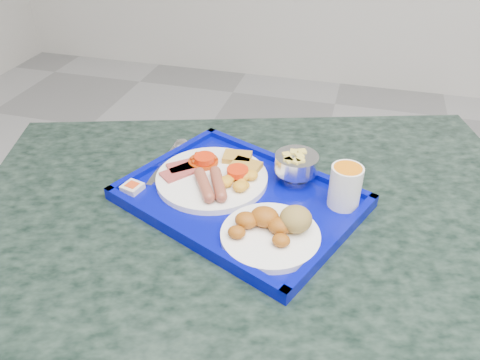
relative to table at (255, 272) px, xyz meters
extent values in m
cylinder|color=gray|center=(0.00, 0.00, -0.18)|extent=(0.10, 0.10, 0.64)
cube|color=black|center=(0.00, 0.00, 0.16)|extent=(1.31, 1.06, 0.04)
cube|color=#030892|center=(-0.04, 0.01, 0.19)|extent=(0.53, 0.47, 0.01)
cube|color=#030892|center=(0.02, 0.15, 0.20)|extent=(0.41, 0.19, 0.01)
cube|color=#030892|center=(-0.10, -0.14, 0.20)|extent=(0.41, 0.19, 0.01)
cube|color=#030892|center=(0.16, -0.08, 0.20)|extent=(0.14, 0.30, 0.01)
cube|color=#030892|center=(-0.23, 0.09, 0.20)|extent=(0.14, 0.30, 0.01)
cylinder|color=white|center=(-0.11, 0.04, 0.20)|extent=(0.23, 0.23, 0.01)
cube|color=#AE4745|center=(-0.17, 0.06, 0.21)|extent=(0.09, 0.08, 0.01)
cube|color=#AE4745|center=(-0.17, 0.03, 0.21)|extent=(0.08, 0.09, 0.01)
cylinder|color=#BF3A07|center=(-0.14, 0.08, 0.21)|extent=(0.06, 0.06, 0.01)
sphere|color=#BF3A07|center=(-0.16, 0.10, 0.22)|extent=(0.01, 0.01, 0.01)
sphere|color=#BF3A07|center=(-0.14, 0.11, 0.22)|extent=(0.01, 0.01, 0.01)
sphere|color=#BF3A07|center=(-0.14, 0.07, 0.22)|extent=(0.01, 0.01, 0.01)
sphere|color=#BF3A07|center=(-0.16, 0.07, 0.22)|extent=(0.01, 0.01, 0.01)
sphere|color=#BF3A07|center=(-0.12, 0.09, 0.22)|extent=(0.01, 0.01, 0.01)
sphere|color=#BF3A07|center=(-0.15, 0.08, 0.22)|extent=(0.01, 0.01, 0.01)
sphere|color=#BF3A07|center=(-0.16, 0.09, 0.22)|extent=(0.01, 0.01, 0.01)
sphere|color=#BF3A07|center=(-0.12, 0.07, 0.22)|extent=(0.01, 0.01, 0.01)
sphere|color=#BF3A07|center=(-0.14, 0.07, 0.22)|extent=(0.01, 0.01, 0.01)
sphere|color=#BF3A07|center=(-0.14, 0.07, 0.22)|extent=(0.01, 0.01, 0.01)
sphere|color=#BF3A07|center=(-0.16, 0.08, 0.22)|extent=(0.01, 0.01, 0.01)
sphere|color=#BF3A07|center=(-0.16, 0.10, 0.22)|extent=(0.01, 0.01, 0.01)
sphere|color=#BF3A07|center=(-0.15, 0.09, 0.22)|extent=(0.01, 0.01, 0.01)
sphere|color=#BF3A07|center=(-0.15, 0.10, 0.22)|extent=(0.01, 0.01, 0.01)
sphere|color=#BF3A07|center=(-0.15, 0.08, 0.22)|extent=(0.01, 0.01, 0.01)
sphere|color=#BF3A07|center=(-0.12, 0.07, 0.22)|extent=(0.01, 0.01, 0.01)
cube|color=gold|center=(-0.07, 0.12, 0.22)|extent=(0.06, 0.05, 0.01)
cube|color=gold|center=(-0.05, 0.09, 0.22)|extent=(0.07, 0.06, 0.01)
cylinder|color=brown|center=(-0.11, -0.01, 0.22)|extent=(0.07, 0.09, 0.02)
cylinder|color=brown|center=(-0.08, 0.00, 0.22)|extent=(0.06, 0.09, 0.02)
ellipsoid|color=gold|center=(-0.03, 0.02, 0.22)|extent=(0.02, 0.02, 0.01)
ellipsoid|color=gold|center=(-0.04, 0.03, 0.22)|extent=(0.02, 0.02, 0.01)
ellipsoid|color=gold|center=(-0.07, 0.02, 0.22)|extent=(0.03, 0.03, 0.02)
ellipsoid|color=gold|center=(-0.04, 0.05, 0.22)|extent=(0.03, 0.03, 0.02)
ellipsoid|color=gold|center=(-0.04, 0.05, 0.22)|extent=(0.03, 0.03, 0.02)
ellipsoid|color=gold|center=(-0.04, 0.01, 0.22)|extent=(0.03, 0.03, 0.02)
ellipsoid|color=gold|center=(-0.07, 0.06, 0.22)|extent=(0.03, 0.03, 0.02)
ellipsoid|color=gold|center=(-0.07, 0.03, 0.22)|extent=(0.02, 0.02, 0.02)
ellipsoid|color=gold|center=(-0.03, 0.05, 0.22)|extent=(0.03, 0.03, 0.02)
cylinder|color=red|center=(-0.14, 0.08, 0.22)|extent=(0.04, 0.04, 0.01)
cylinder|color=red|center=(-0.05, 0.05, 0.22)|extent=(0.04, 0.04, 0.01)
cylinder|color=white|center=(0.05, -0.10, 0.20)|extent=(0.18, 0.18, 0.01)
ellipsoid|color=#9A5012|center=(0.07, -0.12, 0.22)|extent=(0.03, 0.03, 0.02)
ellipsoid|color=#9A5012|center=(0.06, -0.09, 0.22)|extent=(0.04, 0.04, 0.03)
ellipsoid|color=#9A5012|center=(0.03, -0.08, 0.23)|extent=(0.05, 0.04, 0.04)
ellipsoid|color=#9A5012|center=(0.00, -0.09, 0.22)|extent=(0.04, 0.04, 0.03)
ellipsoid|color=#9A5012|center=(-0.01, -0.12, 0.22)|extent=(0.03, 0.03, 0.02)
ellipsoid|color=olive|center=(0.09, -0.08, 0.23)|extent=(0.06, 0.06, 0.05)
cylinder|color=silver|center=(0.06, 0.09, 0.20)|extent=(0.06, 0.06, 0.01)
cylinder|color=silver|center=(0.06, 0.09, 0.21)|extent=(0.02, 0.02, 0.02)
cylinder|color=silver|center=(0.06, 0.09, 0.24)|extent=(0.09, 0.09, 0.04)
cube|color=#E9D258|center=(0.04, 0.07, 0.25)|extent=(0.02, 0.02, 0.01)
cube|color=#E9D258|center=(0.05, 0.07, 0.25)|extent=(0.02, 0.02, 0.01)
cube|color=#E9D258|center=(0.06, 0.09, 0.25)|extent=(0.02, 0.02, 0.01)
cube|color=#E9D258|center=(0.06, 0.07, 0.25)|extent=(0.02, 0.02, 0.01)
cube|color=#E9D258|center=(0.07, 0.11, 0.25)|extent=(0.02, 0.02, 0.01)
cube|color=#E9D258|center=(0.07, 0.08, 0.25)|extent=(0.02, 0.02, 0.01)
cube|color=#E9D258|center=(0.05, 0.10, 0.25)|extent=(0.02, 0.02, 0.01)
cube|color=#E9D258|center=(0.04, 0.09, 0.25)|extent=(0.02, 0.02, 0.01)
cylinder|color=white|center=(0.16, 0.03, 0.24)|extent=(0.06, 0.06, 0.08)
cylinder|color=orange|center=(0.16, 0.03, 0.28)|extent=(0.05, 0.05, 0.01)
cube|color=silver|center=(-0.22, 0.07, 0.20)|extent=(0.02, 0.14, 0.00)
ellipsoid|color=silver|center=(-0.22, 0.16, 0.20)|extent=(0.03, 0.05, 0.01)
cube|color=silver|center=(-0.23, 0.08, 0.20)|extent=(0.02, 0.19, 0.00)
cube|color=silver|center=(-0.25, -0.03, 0.20)|extent=(0.04, 0.04, 0.01)
cube|color=#E34419|center=(-0.25, -0.03, 0.21)|extent=(0.03, 0.03, 0.00)
camera|label=1|loc=(0.16, -0.71, 0.75)|focal=35.00mm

